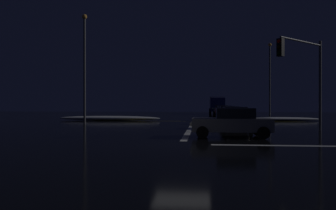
{
  "coord_description": "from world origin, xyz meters",
  "views": [
    {
      "loc": [
        0.97,
        -15.04,
        1.8
      ],
      "look_at": [
        -1.86,
        11.96,
        1.7
      ],
      "focal_mm": 36.42,
      "sensor_mm": 36.0,
      "label": 1
    }
  ],
  "objects_px": {
    "sedan_silver": "(229,115)",
    "box_truck": "(217,104)",
    "streetlamp_left_near": "(85,61)",
    "sedan_white": "(224,112)",
    "sedan_red": "(221,111)",
    "traffic_signal_ne": "(304,66)",
    "streetlamp_right_far": "(270,75)",
    "sedan_gray_crossing": "(232,122)",
    "sedan_blue": "(226,113)",
    "sedan_green": "(220,110)",
    "sedan_black": "(235,117)"
  },
  "relations": [
    {
      "from": "sedan_silver",
      "to": "box_truck",
      "type": "distance_m",
      "value": 30.44
    },
    {
      "from": "streetlamp_left_near",
      "to": "sedan_silver",
      "type": "bearing_deg",
      "value": 6.83
    },
    {
      "from": "sedan_white",
      "to": "sedan_red",
      "type": "xyz_separation_m",
      "value": [
        0.01,
        6.14,
        0.0
      ]
    },
    {
      "from": "traffic_signal_ne",
      "to": "streetlamp_right_far",
      "type": "bearing_deg",
      "value": 84.57
    },
    {
      "from": "box_truck",
      "to": "sedan_gray_crossing",
      "type": "distance_m",
      "value": 42.33
    },
    {
      "from": "sedan_blue",
      "to": "sedan_red",
      "type": "height_order",
      "value": "same"
    },
    {
      "from": "sedan_green",
      "to": "box_truck",
      "type": "distance_m",
      "value": 7.2
    },
    {
      "from": "sedan_white",
      "to": "sedan_red",
      "type": "relative_size",
      "value": 1.0
    },
    {
      "from": "sedan_white",
      "to": "traffic_signal_ne",
      "type": "height_order",
      "value": "traffic_signal_ne"
    },
    {
      "from": "sedan_black",
      "to": "sedan_blue",
      "type": "bearing_deg",
      "value": 89.43
    },
    {
      "from": "sedan_red",
      "to": "box_truck",
      "type": "distance_m",
      "value": 12.88
    },
    {
      "from": "sedan_white",
      "to": "sedan_green",
      "type": "bearing_deg",
      "value": 89.64
    },
    {
      "from": "sedan_blue",
      "to": "box_truck",
      "type": "bearing_deg",
      "value": 90.11
    },
    {
      "from": "sedan_black",
      "to": "streetlamp_left_near",
      "type": "height_order",
      "value": "streetlamp_left_near"
    },
    {
      "from": "traffic_signal_ne",
      "to": "sedan_red",
      "type": "bearing_deg",
      "value": 98.55
    },
    {
      "from": "sedan_green",
      "to": "sedan_black",
      "type": "bearing_deg",
      "value": -90.52
    },
    {
      "from": "traffic_signal_ne",
      "to": "sedan_white",
      "type": "bearing_deg",
      "value": 101.19
    },
    {
      "from": "sedan_white",
      "to": "box_truck",
      "type": "bearing_deg",
      "value": 90.36
    },
    {
      "from": "sedan_red",
      "to": "sedan_gray_crossing",
      "type": "relative_size",
      "value": 1.0
    },
    {
      "from": "sedan_green",
      "to": "sedan_silver",
      "type": "bearing_deg",
      "value": -90.64
    },
    {
      "from": "sedan_black",
      "to": "streetlamp_right_far",
      "type": "height_order",
      "value": "streetlamp_right_far"
    },
    {
      "from": "sedan_blue",
      "to": "sedan_gray_crossing",
      "type": "distance_m",
      "value": 17.98
    },
    {
      "from": "sedan_black",
      "to": "sedan_red",
      "type": "distance_m",
      "value": 22.97
    },
    {
      "from": "sedan_black",
      "to": "streetlamp_right_far",
      "type": "xyz_separation_m",
      "value": [
        6.22,
        19.88,
        4.72
      ]
    },
    {
      "from": "sedan_white",
      "to": "streetlamp_right_far",
      "type": "bearing_deg",
      "value": 26.8
    },
    {
      "from": "sedan_white",
      "to": "sedan_red",
      "type": "height_order",
      "value": "same"
    },
    {
      "from": "sedan_gray_crossing",
      "to": "sedan_red",
      "type": "bearing_deg",
      "value": 88.18
    },
    {
      "from": "sedan_silver",
      "to": "sedan_green",
      "type": "bearing_deg",
      "value": 89.36
    },
    {
      "from": "sedan_silver",
      "to": "streetlamp_left_near",
      "type": "xyz_separation_m",
      "value": [
        -12.69,
        -1.52,
        4.73
      ]
    },
    {
      "from": "traffic_signal_ne",
      "to": "streetlamp_left_near",
      "type": "relative_size",
      "value": 0.62
    },
    {
      "from": "sedan_blue",
      "to": "sedan_green",
      "type": "xyz_separation_m",
      "value": [
        0.14,
        17.21,
        0.0
      ]
    },
    {
      "from": "sedan_gray_crossing",
      "to": "sedan_white",
      "type": "bearing_deg",
      "value": 87.72
    },
    {
      "from": "streetlamp_left_near",
      "to": "traffic_signal_ne",
      "type": "bearing_deg",
      "value": -21.66
    },
    {
      "from": "sedan_red",
      "to": "sedan_gray_crossing",
      "type": "xyz_separation_m",
      "value": [
        -0.94,
        -29.47,
        0.0
      ]
    },
    {
      "from": "sedan_red",
      "to": "streetlamp_right_far",
      "type": "distance_m",
      "value": 8.25
    },
    {
      "from": "streetlamp_left_near",
      "to": "sedan_gray_crossing",
      "type": "bearing_deg",
      "value": -40.97
    },
    {
      "from": "sedan_white",
      "to": "sedan_gray_crossing",
      "type": "xyz_separation_m",
      "value": [
        -0.93,
        -23.33,
        0.0
      ]
    },
    {
      "from": "sedan_red",
      "to": "box_truck",
      "type": "relative_size",
      "value": 0.52
    },
    {
      "from": "sedan_gray_crossing",
      "to": "traffic_signal_ne",
      "type": "xyz_separation_m",
      "value": [
        4.81,
        3.72,
        3.39
      ]
    },
    {
      "from": "sedan_green",
      "to": "streetlamp_right_far",
      "type": "height_order",
      "value": "streetlamp_right_far"
    },
    {
      "from": "traffic_signal_ne",
      "to": "streetlamp_right_far",
      "type": "height_order",
      "value": "streetlamp_right_far"
    },
    {
      "from": "sedan_white",
      "to": "box_truck",
      "type": "distance_m",
      "value": 19.01
    },
    {
      "from": "sedan_gray_crossing",
      "to": "streetlamp_right_far",
      "type": "distance_m",
      "value": 27.68
    },
    {
      "from": "sedan_green",
      "to": "box_truck",
      "type": "bearing_deg",
      "value": 91.55
    },
    {
      "from": "sedan_blue",
      "to": "box_truck",
      "type": "relative_size",
      "value": 0.52
    },
    {
      "from": "sedan_red",
      "to": "sedan_white",
      "type": "bearing_deg",
      "value": -90.08
    },
    {
      "from": "sedan_gray_crossing",
      "to": "traffic_signal_ne",
      "type": "relative_size",
      "value": 0.72
    },
    {
      "from": "sedan_white",
      "to": "box_truck",
      "type": "relative_size",
      "value": 0.52
    },
    {
      "from": "sedan_green",
      "to": "traffic_signal_ne",
      "type": "distance_m",
      "value": 31.86
    },
    {
      "from": "sedan_green",
      "to": "streetlamp_left_near",
      "type": "relative_size",
      "value": 0.45
    }
  ]
}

